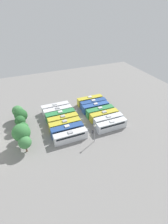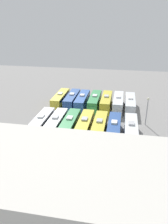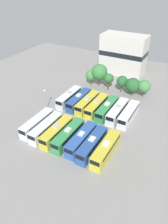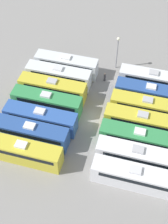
{
  "view_description": "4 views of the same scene",
  "coord_description": "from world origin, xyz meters",
  "px_view_note": "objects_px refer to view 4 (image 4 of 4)",
  "views": [
    {
      "loc": [
        -51.94,
        20.68,
        39.71
      ],
      "look_at": [
        1.56,
        -1.63,
        2.01
      ],
      "focal_mm": 28.0,
      "sensor_mm": 36.0,
      "label": 1
    },
    {
      "loc": [
        -7.5,
        48.9,
        23.33
      ],
      "look_at": [
        1.28,
        1.18,
        2.23
      ],
      "focal_mm": 35.0,
      "sensor_mm": 36.0,
      "label": 2
    },
    {
      "loc": [
        22.99,
        -41.71,
        35.55
      ],
      "look_at": [
        -1.02,
        1.6,
        2.71
      ],
      "focal_mm": 35.0,
      "sensor_mm": 36.0,
      "label": 3
    },
    {
      "loc": [
        31.37,
        6.99,
        38.7
      ],
      "look_at": [
        1.31,
        -1.26,
        2.88
      ],
      "focal_mm": 50.0,
      "sensor_mm": 36.0,
      "label": 4
    }
  ],
  "objects_px": {
    "bus_5": "(31,133)",
    "bus_11": "(139,139)",
    "bus_8": "(150,94)",
    "light_pole": "(118,47)",
    "bus_1": "(59,76)",
    "worker_person": "(105,77)",
    "bus_12": "(137,156)",
    "bus_2": "(53,88)",
    "bus_13": "(134,176)",
    "bus_6": "(23,151)",
    "bus_9": "(146,107)",
    "bus_3": "(47,102)",
    "bus_4": "(41,118)",
    "bus_0": "(67,64)",
    "bus_7": "(152,80)",
    "bus_10": "(142,122)"
  },
  "relations": [
    {
      "from": "bus_0",
      "to": "bus_4",
      "type": "xyz_separation_m",
      "value": [
        13.2,
        -0.01,
        0.0
      ]
    },
    {
      "from": "bus_12",
      "to": "worker_person",
      "type": "xyz_separation_m",
      "value": [
        -15.78,
        -8.13,
        -1.02
      ]
    },
    {
      "from": "bus_7",
      "to": "bus_10",
      "type": "distance_m",
      "value": 9.82
    },
    {
      "from": "bus_0",
      "to": "bus_8",
      "type": "xyz_separation_m",
      "value": [
        3.46,
        15.53,
        0.0
      ]
    },
    {
      "from": "bus_12",
      "to": "bus_7",
      "type": "bearing_deg",
      "value": 179.42
    },
    {
      "from": "bus_0",
      "to": "bus_7",
      "type": "bearing_deg",
      "value": 90.13
    },
    {
      "from": "bus_0",
      "to": "bus_4",
      "type": "height_order",
      "value": "same"
    },
    {
      "from": "bus_8",
      "to": "light_pole",
      "type": "relative_size",
      "value": 1.68
    },
    {
      "from": "bus_8",
      "to": "bus_12",
      "type": "height_order",
      "value": "same"
    },
    {
      "from": "bus_11",
      "to": "bus_4",
      "type": "bearing_deg",
      "value": -89.47
    },
    {
      "from": "bus_0",
      "to": "bus_6",
      "type": "xyz_separation_m",
      "value": [
        19.63,
        -0.29,
        0.0
      ]
    },
    {
      "from": "bus_8",
      "to": "bus_13",
      "type": "xyz_separation_m",
      "value": [
        15.94,
        -0.01,
        0.0
      ]
    },
    {
      "from": "bus_2",
      "to": "bus_13",
      "type": "height_order",
      "value": "same"
    },
    {
      "from": "bus_13",
      "to": "bus_6",
      "type": "bearing_deg",
      "value": -89.16
    },
    {
      "from": "bus_6",
      "to": "bus_9",
      "type": "distance_m",
      "value": 20.42
    },
    {
      "from": "bus_7",
      "to": "bus_8",
      "type": "height_order",
      "value": "same"
    },
    {
      "from": "bus_5",
      "to": "bus_7",
      "type": "relative_size",
      "value": 1.0
    },
    {
      "from": "bus_4",
      "to": "bus_13",
      "type": "height_order",
      "value": "same"
    },
    {
      "from": "bus_9",
      "to": "bus_0",
      "type": "bearing_deg",
      "value": -113.06
    },
    {
      "from": "bus_3",
      "to": "bus_4",
      "type": "height_order",
      "value": "same"
    },
    {
      "from": "bus_5",
      "to": "bus_12",
      "type": "distance_m",
      "value": 15.77
    },
    {
      "from": "bus_10",
      "to": "bus_11",
      "type": "distance_m",
      "value": 3.28
    },
    {
      "from": "bus_5",
      "to": "bus_6",
      "type": "relative_size",
      "value": 1.0
    },
    {
      "from": "bus_3",
      "to": "bus_10",
      "type": "relative_size",
      "value": 1.0
    },
    {
      "from": "bus_5",
      "to": "worker_person",
      "type": "height_order",
      "value": "bus_5"
    },
    {
      "from": "bus_2",
      "to": "bus_9",
      "type": "xyz_separation_m",
      "value": [
        0.07,
        15.78,
        0.0
      ]
    },
    {
      "from": "light_pole",
      "to": "bus_1",
      "type": "bearing_deg",
      "value": -52.47
    },
    {
      "from": "bus_11",
      "to": "bus_13",
      "type": "xyz_separation_m",
      "value": [
        6.35,
        0.36,
        0.0
      ]
    },
    {
      "from": "bus_5",
      "to": "bus_9",
      "type": "bearing_deg",
      "value": 121.48
    },
    {
      "from": "bus_13",
      "to": "worker_person",
      "type": "height_order",
      "value": "bus_13"
    },
    {
      "from": "bus_10",
      "to": "light_pole",
      "type": "bearing_deg",
      "value": -153.6
    },
    {
      "from": "bus_8",
      "to": "bus_11",
      "type": "height_order",
      "value": "same"
    },
    {
      "from": "bus_5",
      "to": "bus_11",
      "type": "height_order",
      "value": "same"
    },
    {
      "from": "bus_8",
      "to": "bus_5",
      "type": "bearing_deg",
      "value": -51.31
    },
    {
      "from": "bus_2",
      "to": "bus_12",
      "type": "xyz_separation_m",
      "value": [
        9.67,
        15.75,
        0.0
      ]
    },
    {
      "from": "worker_person",
      "to": "bus_13",
      "type": "bearing_deg",
      "value": 23.57
    },
    {
      "from": "bus_6",
      "to": "light_pole",
      "type": "bearing_deg",
      "value": 159.37
    },
    {
      "from": "bus_8",
      "to": "light_pole",
      "type": "bearing_deg",
      "value": -134.99
    },
    {
      "from": "bus_10",
      "to": "bus_12",
      "type": "bearing_deg",
      "value": 2.25
    },
    {
      "from": "bus_2",
      "to": "bus_10",
      "type": "height_order",
      "value": "same"
    },
    {
      "from": "bus_9",
      "to": "bus_2",
      "type": "bearing_deg",
      "value": -90.24
    },
    {
      "from": "bus_2",
      "to": "worker_person",
      "type": "distance_m",
      "value": 9.81
    },
    {
      "from": "bus_2",
      "to": "bus_6",
      "type": "height_order",
      "value": "same"
    },
    {
      "from": "bus_6",
      "to": "bus_9",
      "type": "height_order",
      "value": "same"
    },
    {
      "from": "worker_person",
      "to": "bus_2",
      "type": "bearing_deg",
      "value": -51.29
    },
    {
      "from": "bus_7",
      "to": "bus_13",
      "type": "relative_size",
      "value": 1.0
    },
    {
      "from": "bus_1",
      "to": "worker_person",
      "type": "bearing_deg",
      "value": 110.33
    },
    {
      "from": "bus_9",
      "to": "bus_11",
      "type": "xyz_separation_m",
      "value": [
        6.5,
        -0.24,
        0.0
      ]
    },
    {
      "from": "bus_6",
      "to": "bus_8",
      "type": "xyz_separation_m",
      "value": [
        -16.17,
        15.82,
        0.0
      ]
    },
    {
      "from": "bus_5",
      "to": "worker_person",
      "type": "distance_m",
      "value": 17.62
    }
  ]
}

